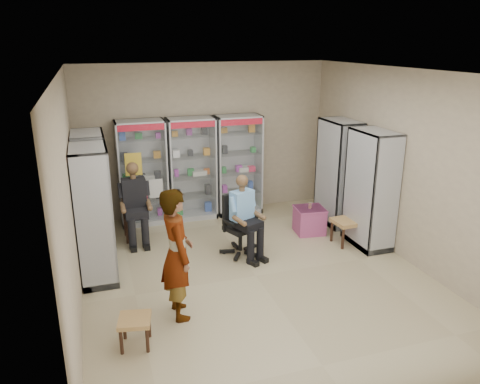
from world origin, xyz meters
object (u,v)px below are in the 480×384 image
object	(u,v)px
cabinet_right_far	(338,173)
woven_stool_a	(346,232)
standing_man	(177,254)
seated_shopkeeper	(241,218)
wooden_chair	(135,214)
woven_stool_b	(135,332)
cabinet_back_left	(143,173)
cabinet_right_near	(371,190)
cabinet_back_right	(238,165)
cabinet_back_mid	(192,169)
cabinet_left_near	(94,215)
pink_trunk	(309,220)
cabinet_left_far	(93,192)
office_chair	(240,225)

from	to	relation	value
cabinet_right_far	woven_stool_a	world-z (taller)	cabinet_right_far
standing_man	seated_shopkeeper	bearing A→B (deg)	-45.41
wooden_chair	woven_stool_b	bearing A→B (deg)	-96.35
cabinet_back_left	cabinet_right_near	xyz separation A→B (m)	(3.53, -2.23, 0.00)
seated_shopkeeper	woven_stool_b	world-z (taller)	seated_shopkeeper
cabinet_back_right	seated_shopkeeper	bearing A→B (deg)	-106.42
cabinet_back_mid	cabinet_right_near	size ratio (longest dim) A/B	1.00
wooden_chair	woven_stool_a	xyz separation A→B (m)	(3.45, -1.37, -0.25)
standing_man	cabinet_left_near	bearing A→B (deg)	31.89
wooden_chair	woven_stool_b	world-z (taller)	wooden_chair
cabinet_back_right	standing_man	xyz separation A→B (m)	(-1.89, -3.38, -0.14)
wooden_chair	pink_trunk	distance (m)	3.15
cabinet_left_far	standing_man	bearing A→B (deg)	20.93
seated_shopkeeper	woven_stool_b	bearing A→B (deg)	-156.99
wooden_chair	cabinet_back_left	bearing A→B (deg)	71.10
cabinet_right_near	woven_stool_a	size ratio (longest dim) A/B	4.53
office_chair	pink_trunk	xyz separation A→B (m)	(1.48, 0.45, -0.27)
cabinet_back_mid	seated_shopkeeper	xyz separation A→B (m)	(0.38, -1.95, -0.35)
cabinet_back_right	woven_stool_b	bearing A→B (deg)	-122.82
pink_trunk	cabinet_left_near	bearing A→B (deg)	-171.18
cabinet_left_far	cabinet_left_near	bearing A→B (deg)	-0.00
office_chair	woven_stool_b	size ratio (longest dim) A/B	2.80
cabinet_left_far	cabinet_left_near	world-z (taller)	same
cabinet_right_near	office_chair	world-z (taller)	cabinet_right_near
cabinet_right_far	seated_shopkeeper	world-z (taller)	cabinet_right_far
cabinet_right_near	pink_trunk	world-z (taller)	cabinet_right_near
cabinet_back_left	cabinet_right_far	bearing A→B (deg)	-17.75
cabinet_right_far	pink_trunk	bearing A→B (deg)	113.93
cabinet_right_far	cabinet_left_near	bearing A→B (deg)	101.41
cabinet_back_right	pink_trunk	size ratio (longest dim) A/B	4.00
cabinet_right_far	standing_man	distance (m)	4.18
cabinet_right_far	wooden_chair	world-z (taller)	cabinet_right_far
wooden_chair	cabinet_left_near	bearing A→B (deg)	-117.61
cabinet_back_right	wooden_chair	size ratio (longest dim) A/B	2.13
cabinet_back_left	cabinet_back_right	xyz separation A→B (m)	(1.90, 0.00, 0.00)
cabinet_left_near	woven_stool_a	xyz separation A→B (m)	(4.13, -0.07, -0.78)
cabinet_back_mid	woven_stool_b	xyz separation A→B (m)	(-1.55, -3.88, -0.82)
cabinet_right_near	cabinet_right_far	bearing A→B (deg)	0.00
cabinet_left_near	office_chair	bearing A→B (deg)	93.35
cabinet_back_left	cabinet_right_near	bearing A→B (deg)	-32.28
cabinet_back_left	cabinet_right_near	distance (m)	4.18
cabinet_back_left	cabinet_back_mid	bearing A→B (deg)	0.00
woven_stool_a	cabinet_left_far	bearing A→B (deg)	164.24
cabinet_back_left	standing_man	world-z (taller)	cabinet_back_left
standing_man	cabinet_back_right	bearing A→B (deg)	-32.07
cabinet_back_right	cabinet_left_near	size ratio (longest dim) A/B	1.00
cabinet_right_far	standing_man	bearing A→B (deg)	122.61
wooden_chair	cabinet_right_far	bearing A→B (deg)	-6.04
cabinet_back_mid	woven_stool_b	distance (m)	4.25
cabinet_back_right	cabinet_right_far	size ratio (longest dim) A/B	1.00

